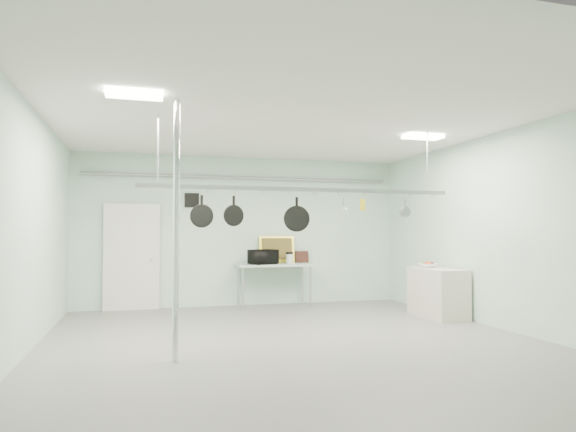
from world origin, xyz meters
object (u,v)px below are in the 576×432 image
object	(u,v)px
pot_rack	(303,188)
skillet_right	(297,214)
side_cabinet	(438,293)
microwave	(263,257)
chrome_pole	(176,229)
skillet_mid	(234,210)
skillet_left	(202,211)
fruit_bowl	(428,265)
coffee_canister	(289,259)
prep_table	(274,267)

from	to	relation	value
pot_rack	skillet_right	distance (m)	0.41
side_cabinet	microwave	distance (m)	3.56
skillet_right	chrome_pole	bearing A→B (deg)	-138.61
skillet_mid	microwave	bearing A→B (deg)	57.53
skillet_left	skillet_right	bearing A→B (deg)	16.87
pot_rack	skillet_left	distance (m)	1.54
side_cabinet	microwave	world-z (taller)	microwave
skillet_left	skillet_mid	distance (m)	0.46
chrome_pole	fruit_bowl	distance (m)	5.37
fruit_bowl	skillet_right	xyz separation A→B (m)	(-3.02, -1.37, 0.89)
coffee_canister	skillet_right	size ratio (longest dim) A/B	0.40
skillet_left	pot_rack	bearing A→B (deg)	16.87
skillet_mid	skillet_right	size ratio (longest dim) A/B	0.82
fruit_bowl	skillet_mid	bearing A→B (deg)	-160.87
chrome_pole	side_cabinet	distance (m)	5.37
side_cabinet	skillet_right	bearing A→B (deg)	-160.14
microwave	skillet_right	world-z (taller)	skillet_right
chrome_pole	skillet_right	bearing A→B (deg)	26.50
coffee_canister	side_cabinet	bearing A→B (deg)	-44.65
skillet_mid	skillet_left	bearing A→B (deg)	167.75
side_cabinet	pot_rack	xyz separation A→B (m)	(-2.95, -1.10, 1.78)
chrome_pole	prep_table	size ratio (longest dim) A/B	2.00
skillet_left	skillet_right	distance (m)	1.40
prep_table	chrome_pole	bearing A→B (deg)	-118.71
pot_rack	coffee_canister	size ratio (longest dim) A/B	23.55
microwave	fruit_bowl	bearing A→B (deg)	123.25
coffee_canister	skillet_left	size ratio (longest dim) A/B	0.46
microwave	skillet_left	distance (m)	3.67
prep_table	microwave	world-z (taller)	microwave
side_cabinet	microwave	bearing A→B (deg)	143.39
prep_table	pot_rack	distance (m)	3.61
side_cabinet	coffee_canister	size ratio (longest dim) A/B	5.89
chrome_pole	fruit_bowl	size ratio (longest dim) A/B	9.65
side_cabinet	skillet_right	world-z (taller)	skillet_right
skillet_left	skillet_mid	size ratio (longest dim) A/B	1.05
pot_rack	skillet_left	bearing A→B (deg)	180.00
fruit_bowl	coffee_canister	bearing A→B (deg)	138.80
skillet_mid	fruit_bowl	bearing A→B (deg)	6.88
coffee_canister	prep_table	bearing A→B (deg)	178.01
fruit_bowl	skillet_mid	distance (m)	4.29
microwave	skillet_right	size ratio (longest dim) A/B	1.07
pot_rack	coffee_canister	world-z (taller)	pot_rack
side_cabinet	skillet_right	distance (m)	3.52
coffee_canister	skillet_mid	world-z (taller)	skillet_mid
microwave	skillet_right	distance (m)	3.29
pot_rack	coffee_canister	distance (m)	3.58
side_cabinet	pot_rack	distance (m)	3.62
coffee_canister	skillet_mid	bearing A→B (deg)	-118.33
pot_rack	fruit_bowl	size ratio (longest dim) A/B	14.47
prep_table	skillet_left	xyz separation A→B (m)	(-1.89, -3.30, 1.03)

